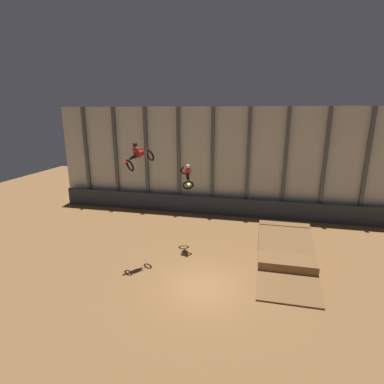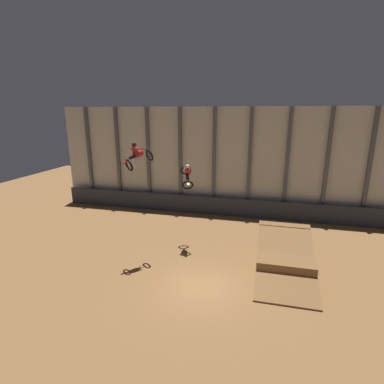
% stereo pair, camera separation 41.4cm
% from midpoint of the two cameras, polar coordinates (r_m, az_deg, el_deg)
% --- Properties ---
extents(ground_plane, '(60.00, 60.00, 0.00)m').
position_cam_midpoint_polar(ground_plane, '(16.43, 1.35, -17.64)').
color(ground_plane, olive).
extents(arena_back_wall, '(32.00, 0.40, 9.30)m').
position_cam_midpoint_polar(arena_back_wall, '(26.15, 6.81, 5.67)').
color(arena_back_wall, beige).
rests_on(arena_back_wall, ground_plane).
extents(lower_barrier, '(31.36, 0.20, 1.60)m').
position_cam_midpoint_polar(lower_barrier, '(26.42, 6.39, -2.81)').
color(lower_barrier, '#2D333D').
rests_on(lower_barrier, ground_plane).
extents(dirt_ramp, '(3.15, 6.28, 2.02)m').
position_cam_midpoint_polar(dirt_ramp, '(19.02, 16.64, -11.18)').
color(dirt_ramp, brown).
rests_on(dirt_ramp, ground_plane).
extents(rider_bike_left_air, '(1.59, 1.77, 1.65)m').
position_cam_midpoint_polar(rider_bike_left_air, '(17.28, -10.81, 6.64)').
color(rider_bike_left_air, black).
extents(rider_bike_right_air, '(1.28, 1.86, 1.70)m').
position_cam_midpoint_polar(rider_bike_right_air, '(19.28, -1.53, 3.24)').
color(rider_bike_right_air, black).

